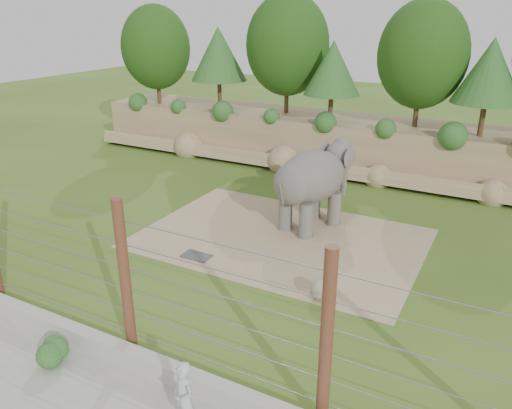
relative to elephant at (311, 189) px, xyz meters
The scene contains 10 objects.
ground 4.85m from the elephant, 102.89° to the right, with size 90.00×90.00×0.00m, color #3B611C.
back_embankment 8.55m from the elephant, 93.04° to the left, with size 30.00×5.52×8.77m.
dirt_patch 2.21m from the elephant, 109.57° to the right, with size 10.00×7.00×0.02m, color tan.
drain_grate 5.04m from the elephant, 120.38° to the right, with size 1.00×0.60×0.03m, color #262628.
elephant is the anchor object (origin of this frame).
stone_ball 5.36m from the elephant, 64.10° to the right, with size 0.64×0.64×0.64m, color gray.
retaining_wall 9.62m from the elephant, 96.17° to the right, with size 26.00×0.35×0.50m, color #9F9D93.
barrier_fence 9.04m from the elephant, 96.51° to the right, with size 20.26×0.26×4.00m.
walkway_shrub 10.59m from the elephant, 102.26° to the right, with size 0.67×0.67×0.67m, color #265D26.
zookeeper 10.59m from the elephant, 81.09° to the right, with size 0.57×0.38×1.57m, color #A9ADB2.
Camera 1 is at (7.53, -12.05, 7.90)m, focal length 35.00 mm.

